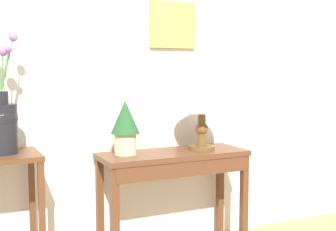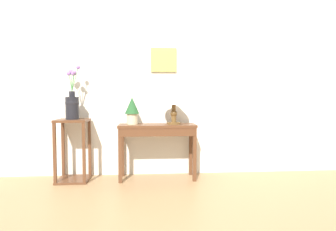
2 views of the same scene
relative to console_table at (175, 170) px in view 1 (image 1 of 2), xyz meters
The scene contains 6 objects.
back_wall_with_art 0.86m from the console_table, 71.90° to the left, with size 9.00×0.13×2.80m.
console_table is the anchor object (origin of this frame).
table_lamp 0.50m from the console_table, ahead, with size 0.33×0.33×0.45m.
potted_plant_on_console 0.46m from the console_table, 169.44° to the left, with size 0.19×0.19×0.35m.
pedestal_stand_left 1.10m from the console_table, behind, with size 0.39×0.39×0.80m.
flower_vase_tall 1.15m from the console_table, behind, with size 0.19×0.19×0.69m.
Camera 1 is at (-1.43, -1.44, 1.27)m, focal length 48.96 mm.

